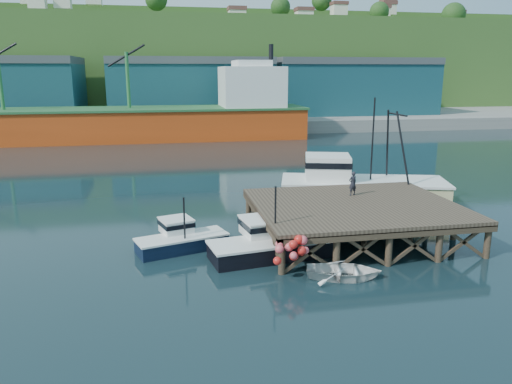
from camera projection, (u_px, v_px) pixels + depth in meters
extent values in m
plane|color=black|center=(266.00, 243.00, 29.44)|extent=(300.00, 300.00, 0.00)
cube|color=brown|center=(355.00, 205.00, 29.99)|extent=(12.00, 10.00, 0.25)
cube|color=#473828|center=(391.00, 235.00, 25.42)|extent=(12.00, 0.30, 0.35)
cylinder|color=#473828|center=(282.00, 259.00, 24.73)|extent=(0.36, 0.36, 2.60)
cylinder|color=#473828|center=(487.00, 244.00, 26.84)|extent=(0.36, 0.36, 2.60)
cylinder|color=#473828|center=(248.00, 209.00, 33.70)|extent=(0.36, 0.36, 2.60)
cylinder|color=#473828|center=(404.00, 201.00, 35.81)|extent=(0.36, 0.36, 2.60)
cube|color=gray|center=(190.00, 118.00, 95.98)|extent=(160.00, 40.00, 2.00)
cube|color=#18454F|center=(191.00, 90.00, 89.91)|extent=(28.00, 16.00, 9.00)
cube|color=#18454F|center=(348.00, 89.00, 95.46)|extent=(30.00, 16.00, 9.00)
cube|color=#CC4213|center=(116.00, 125.00, 72.49)|extent=(55.00, 9.50, 4.40)
cube|color=#26592D|center=(115.00, 109.00, 71.95)|extent=(55.50, 10.00, 0.30)
cube|color=silver|center=(251.00, 87.00, 74.94)|extent=(9.00, 9.00, 6.00)
cube|color=silver|center=(251.00, 65.00, 74.16)|extent=(5.00, 7.00, 1.20)
cylinder|color=black|center=(271.00, 53.00, 74.31)|extent=(0.70, 0.70, 2.50)
cube|color=#2D511E|center=(181.00, 66.00, 122.23)|extent=(220.00, 50.00, 22.00)
cube|color=black|center=(182.00, 243.00, 28.16)|extent=(5.32, 3.22, 0.78)
cube|color=silver|center=(182.00, 237.00, 28.06)|extent=(5.42, 3.29, 0.10)
cube|color=silver|center=(176.00, 226.00, 28.74)|extent=(2.04, 2.04, 0.78)
cube|color=black|center=(176.00, 223.00, 28.70)|extent=(2.16, 2.16, 0.26)
cylinder|color=black|center=(184.00, 219.00, 27.35)|extent=(0.10, 0.10, 2.42)
cube|color=black|center=(271.00, 249.00, 27.05)|extent=(6.82, 3.37, 0.90)
cube|color=silver|center=(271.00, 241.00, 26.93)|extent=(6.96, 3.44, 0.12)
cube|color=silver|center=(263.00, 227.00, 27.91)|extent=(2.47, 2.47, 0.90)
cube|color=black|center=(263.00, 224.00, 27.86)|extent=(2.61, 2.61, 0.30)
cylinder|color=black|center=(275.00, 216.00, 25.96)|extent=(0.10, 0.10, 3.21)
sphere|color=#DA505A|center=(279.00, 257.00, 24.18)|extent=(0.42, 0.42, 0.42)
sphere|color=#DA505A|center=(296.00, 250.00, 24.49)|extent=(0.42, 0.42, 0.42)
sphere|color=red|center=(291.00, 250.00, 23.89)|extent=(0.42, 0.42, 0.42)
cube|color=beige|center=(363.00, 194.00, 37.04)|extent=(12.45, 7.11, 1.93)
cube|color=silver|center=(364.00, 181.00, 36.80)|extent=(12.72, 7.37, 0.16)
cube|color=silver|center=(329.00, 170.00, 36.09)|extent=(3.91, 3.76, 1.93)
cube|color=black|center=(330.00, 164.00, 35.98)|extent=(4.04, 3.89, 0.43)
cylinder|color=black|center=(373.00, 142.00, 36.22)|extent=(0.12, 0.12, 6.43)
imported|color=white|center=(344.00, 271.00, 24.31)|extent=(4.26, 3.57, 0.76)
imported|color=black|center=(353.00, 183.00, 31.76)|extent=(0.65, 0.51, 1.55)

